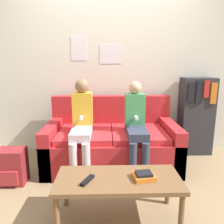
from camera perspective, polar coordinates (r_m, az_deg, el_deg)
ground_plane at (r=2.53m, az=0.29°, el=-18.77°), size 10.00×10.00×0.00m
wall_back at (r=3.26m, az=-0.35°, el=12.35°), size 8.00×0.06×2.60m
couch at (r=2.91m, az=-0.08°, el=-8.11°), size 1.66×0.90×0.87m
coffee_table at (r=1.93m, az=1.65°, el=-17.92°), size 1.05×0.46×0.38m
person_left at (r=2.63m, az=-7.89°, el=-2.70°), size 0.24×0.60×1.13m
person_right at (r=2.63m, az=6.31°, el=-3.06°), size 0.24×0.60×1.10m
tv_remote at (r=1.86m, az=-6.44°, el=-17.29°), size 0.11×0.17×0.02m
book_stack at (r=1.90m, az=8.25°, el=-16.16°), size 0.20×0.18×0.06m
bookshelf at (r=3.42m, az=21.05°, el=-0.94°), size 0.46×0.31×1.12m
backpack at (r=2.73m, az=-24.64°, el=-12.85°), size 0.29×0.25×0.40m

